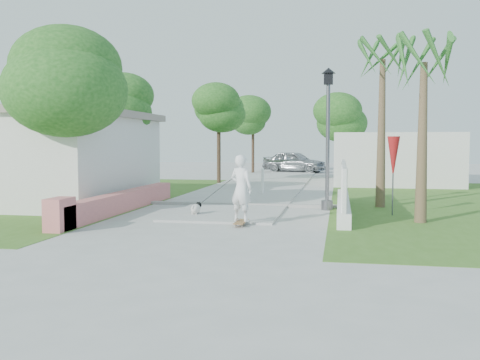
% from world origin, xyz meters
% --- Properties ---
extents(ground, '(90.00, 90.00, 0.00)m').
position_xyz_m(ground, '(0.00, 0.00, 0.00)').
color(ground, '#B7B7B2').
rests_on(ground, ground).
extents(path_strip, '(3.20, 36.00, 0.06)m').
position_xyz_m(path_strip, '(0.00, 20.00, 0.03)').
color(path_strip, '#B7B7B2').
rests_on(path_strip, ground).
extents(curb, '(6.50, 0.25, 0.10)m').
position_xyz_m(curb, '(0.00, 6.00, 0.05)').
color(curb, '#999993').
rests_on(curb, ground).
extents(grass_left, '(8.00, 20.00, 0.01)m').
position_xyz_m(grass_left, '(-7.00, 8.00, 0.01)').
color(grass_left, '#3F6A21').
rests_on(grass_left, ground).
extents(grass_right, '(8.00, 20.00, 0.01)m').
position_xyz_m(grass_right, '(7.00, 8.00, 0.01)').
color(grass_right, '#3F6A21').
rests_on(grass_right, ground).
extents(pink_wall, '(0.45, 8.20, 0.80)m').
position_xyz_m(pink_wall, '(-3.30, 3.55, 0.31)').
color(pink_wall, '#E47F75').
rests_on(pink_wall, ground).
extents(house_left, '(8.40, 7.40, 3.23)m').
position_xyz_m(house_left, '(-8.00, 6.00, 1.64)').
color(house_left, silver).
rests_on(house_left, ground).
extents(lattice_fence, '(0.35, 7.00, 1.50)m').
position_xyz_m(lattice_fence, '(3.40, 5.00, 0.54)').
color(lattice_fence, white).
rests_on(lattice_fence, ground).
extents(building_right, '(6.00, 8.00, 2.60)m').
position_xyz_m(building_right, '(6.00, 18.00, 1.30)').
color(building_right, silver).
rests_on(building_right, ground).
extents(street_lamp, '(0.44, 0.44, 4.44)m').
position_xyz_m(street_lamp, '(2.90, 5.50, 2.43)').
color(street_lamp, '#59595E').
rests_on(street_lamp, ground).
extents(bollard, '(0.14, 0.14, 1.09)m').
position_xyz_m(bollard, '(0.20, 10.00, 0.58)').
color(bollard, white).
rests_on(bollard, ground).
extents(patio_umbrella, '(0.36, 0.36, 2.30)m').
position_xyz_m(patio_umbrella, '(4.80, 4.50, 1.69)').
color(patio_umbrella, '#59595E').
rests_on(patio_umbrella, ground).
extents(tree_left_near, '(3.60, 3.60, 5.28)m').
position_xyz_m(tree_left_near, '(-4.48, 2.98, 3.82)').
color(tree_left_near, '#4C3826').
rests_on(tree_left_near, ground).
extents(tree_left_mid, '(3.20, 3.20, 4.85)m').
position_xyz_m(tree_left_mid, '(-5.48, 8.48, 3.50)').
color(tree_left_mid, '#4C3826').
rests_on(tree_left_mid, ground).
extents(tree_path_left, '(3.40, 3.40, 5.23)m').
position_xyz_m(tree_path_left, '(-2.98, 15.98, 3.82)').
color(tree_path_left, '#4C3826').
rests_on(tree_path_left, ground).
extents(tree_path_right, '(3.00, 3.00, 4.79)m').
position_xyz_m(tree_path_right, '(3.22, 19.98, 3.49)').
color(tree_path_right, '#4C3826').
rests_on(tree_path_right, ground).
extents(tree_path_far, '(3.20, 3.20, 5.17)m').
position_xyz_m(tree_path_far, '(-2.78, 25.98, 3.82)').
color(tree_path_far, '#4C3826').
rests_on(tree_path_far, ground).
extents(palm_far, '(1.80, 1.80, 5.30)m').
position_xyz_m(palm_far, '(4.60, 6.50, 4.48)').
color(palm_far, brown).
rests_on(palm_far, ground).
extents(palm_near, '(1.80, 1.80, 4.70)m').
position_xyz_m(palm_near, '(5.40, 3.20, 3.95)').
color(palm_near, brown).
rests_on(palm_near, ground).
extents(skateboarder, '(1.98, 2.16, 1.81)m').
position_xyz_m(skateboarder, '(0.05, 2.59, 0.78)').
color(skateboarder, olive).
rests_on(skateboarder, ground).
extents(dog, '(0.32, 0.59, 0.41)m').
position_xyz_m(dog, '(-0.79, 3.40, 0.22)').
color(dog, silver).
rests_on(dog, ground).
extents(parked_car, '(4.82, 3.06, 1.53)m').
position_xyz_m(parked_car, '(0.08, 26.66, 0.76)').
color(parked_car, '#A0A2A8').
rests_on(parked_car, ground).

